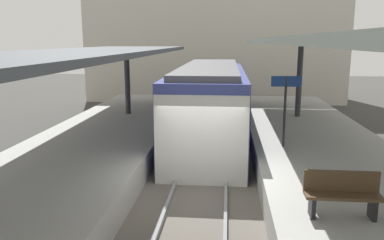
{
  "coord_description": "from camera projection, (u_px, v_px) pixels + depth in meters",
  "views": [
    {
      "loc": [
        0.71,
        -9.37,
        4.26
      ],
      "look_at": [
        -0.48,
        3.55,
        1.6
      ],
      "focal_mm": 36.17,
      "sensor_mm": 36.0,
      "label": 1
    }
  ],
  "objects": [
    {
      "name": "platform_right",
      "position": [
        350.0,
        195.0,
        9.62
      ],
      "size": [
        4.4,
        28.0,
        1.0
      ],
      "primitive_type": "cube",
      "color": "#9E9E99",
      "rests_on": "ground_plane"
    },
    {
      "name": "canopy_left",
      "position": [
        69.0,
        55.0,
        11.0
      ],
      "size": [
        4.18,
        21.0,
        2.97
      ],
      "color": "#333335",
      "rests_on": "platform_left"
    },
    {
      "name": "ground_plane",
      "position": [
        198.0,
        208.0,
        10.06
      ],
      "size": [
        80.0,
        80.0,
        0.0
      ],
      "primitive_type": "plane",
      "color": "#383835"
    },
    {
      "name": "track_ballast",
      "position": [
        198.0,
        204.0,
        10.04
      ],
      "size": [
        3.2,
        28.0,
        0.2
      ],
      "primitive_type": "cube",
      "color": "#59544C",
      "rests_on": "ground_plane"
    },
    {
      "name": "station_building_backdrop",
      "position": [
        215.0,
        24.0,
        28.49
      ],
      "size": [
        18.0,
        6.0,
        11.0
      ],
      "primitive_type": "cube",
      "color": "beige",
      "rests_on": "ground_plane"
    },
    {
      "name": "platform_left",
      "position": [
        56.0,
        185.0,
        10.3
      ],
      "size": [
        4.4,
        28.0,
        1.0
      ],
      "primitive_type": "cube",
      "color": "#9E9E99",
      "rests_on": "ground_plane"
    },
    {
      "name": "platform_sign",
      "position": [
        286.0,
        95.0,
        11.85
      ],
      "size": [
        0.9,
        0.08,
        2.21
      ],
      "color": "#262628",
      "rests_on": "platform_right"
    },
    {
      "name": "rail_far_side",
      "position": [
        226.0,
        199.0,
        9.94
      ],
      "size": [
        0.08,
        28.0,
        0.14
      ],
      "primitive_type": "cube",
      "color": "slate",
      "rests_on": "track_ballast"
    },
    {
      "name": "platform_bench",
      "position": [
        342.0,
        193.0,
        7.25
      ],
      "size": [
        1.4,
        0.41,
        0.86
      ],
      "color": "black",
      "rests_on": "platform_right"
    },
    {
      "name": "commuter_train",
      "position": [
        210.0,
        103.0,
        15.94
      ],
      "size": [
        2.78,
        10.67,
        3.1
      ],
      "color": "#38428C",
      "rests_on": "track_ballast"
    },
    {
      "name": "rail_near_side",
      "position": [
        170.0,
        197.0,
        10.07
      ],
      "size": [
        0.08,
        28.0,
        0.14
      ],
      "primitive_type": "cube",
      "color": "slate",
      "rests_on": "track_ballast"
    },
    {
      "name": "canopy_right",
      "position": [
        345.0,
        42.0,
        10.24
      ],
      "size": [
        4.18,
        21.0,
        3.35
      ],
      "color": "#333335",
      "rests_on": "platform_right"
    }
  ]
}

